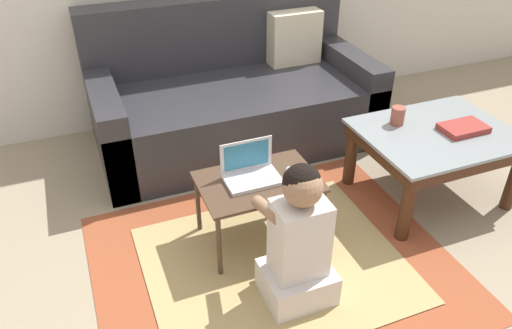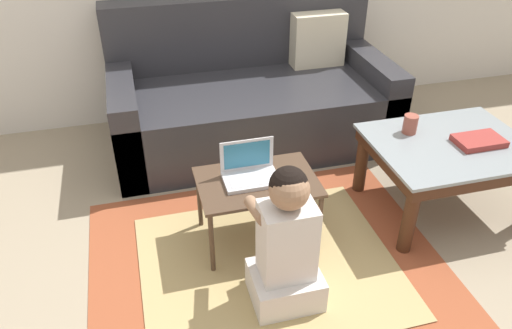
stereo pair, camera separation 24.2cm
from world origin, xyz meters
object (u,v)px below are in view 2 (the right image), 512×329
at_px(coffee_table, 448,154).
at_px(couch, 250,96).
at_px(computer_mouse, 292,175).
at_px(person_seated, 287,245).
at_px(laptop, 250,173).
at_px(book_on_table, 479,141).
at_px(laptop_desk, 257,187).
at_px(cup_on_table, 410,124).

bearing_deg(coffee_table, couch, 127.29).
relative_size(computer_mouse, person_seated, 0.15).
height_order(laptop, book_on_table, laptop).
xyz_separation_m(couch, computer_mouse, (-0.07, -1.09, 0.09)).
relative_size(couch, book_on_table, 7.27).
bearing_deg(couch, laptop, -104.42).
xyz_separation_m(laptop, person_seated, (0.05, -0.44, -0.08)).
relative_size(coffee_table, laptop_desk, 1.41).
distance_m(couch, cup_on_table, 1.13).
bearing_deg(laptop, computer_mouse, -14.57).
bearing_deg(computer_mouse, person_seated, -110.79).
height_order(coffee_table, person_seated, person_seated).
xyz_separation_m(laptop_desk, book_on_table, (1.18, -0.05, 0.11)).
xyz_separation_m(coffee_table, laptop, (-1.08, 0.03, 0.05)).
bearing_deg(person_seated, laptop_desk, 92.43).
height_order(laptop, cup_on_table, laptop).
height_order(laptop_desk, person_seated, person_seated).
xyz_separation_m(coffee_table, computer_mouse, (-0.88, -0.02, 0.04)).
relative_size(person_seated, cup_on_table, 6.87).
xyz_separation_m(laptop, book_on_table, (1.21, -0.07, 0.04)).
relative_size(coffee_table, laptop, 3.08).
xyz_separation_m(laptop, cup_on_table, (0.92, 0.13, 0.07)).
height_order(laptop_desk, book_on_table, book_on_table).
distance_m(cup_on_table, book_on_table, 0.35).
height_order(computer_mouse, person_seated, person_seated).
height_order(laptop, person_seated, person_seated).
bearing_deg(laptop_desk, computer_mouse, -9.71).
height_order(couch, cup_on_table, couch).
bearing_deg(couch, coffee_table, -52.71).
distance_m(couch, book_on_table, 1.46).
bearing_deg(laptop, book_on_table, -3.34).
distance_m(couch, computer_mouse, 1.09).
bearing_deg(book_on_table, laptop_desk, 177.67).
height_order(person_seated, cup_on_table, person_seated).
relative_size(laptop, computer_mouse, 2.45).
bearing_deg(cup_on_table, book_on_table, -34.25).
height_order(laptop_desk, computer_mouse, computer_mouse).
height_order(laptop_desk, cup_on_table, cup_on_table).
xyz_separation_m(couch, book_on_table, (0.94, -1.11, 0.14)).
distance_m(laptop_desk, person_seated, 0.42).
bearing_deg(cup_on_table, couch, 125.56).
bearing_deg(coffee_table, laptop_desk, 179.74).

